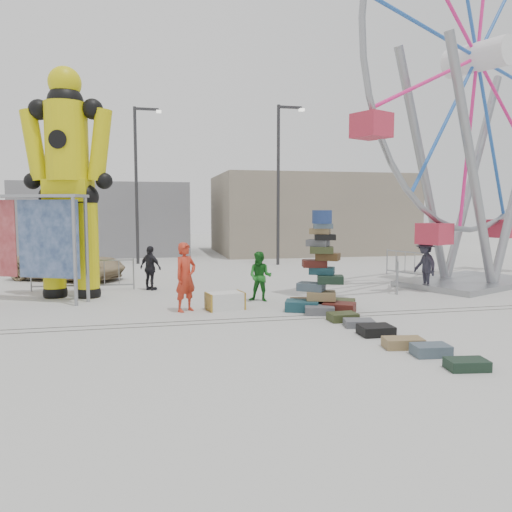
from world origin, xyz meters
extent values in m
plane|color=#9E9E99|center=(0.00, 0.00, 0.00)|extent=(90.00, 90.00, 0.00)
cube|color=#47443F|center=(0.00, 0.60, 0.00)|extent=(40.00, 0.04, 0.01)
cube|color=#47443F|center=(0.00, 1.00, 0.00)|extent=(40.00, 0.04, 0.01)
cube|color=gray|center=(7.00, 20.00, 2.50)|extent=(12.00, 8.00, 5.00)
cube|color=gray|center=(-6.00, 22.00, 2.20)|extent=(10.00, 8.00, 4.40)
cylinder|color=#2D2D30|center=(3.00, 13.00, 4.00)|extent=(0.16, 0.16, 8.00)
cube|color=#2D2D30|center=(3.60, 13.00, 7.90)|extent=(1.20, 0.15, 0.12)
cube|color=silver|center=(4.20, 13.00, 7.80)|extent=(0.25, 0.25, 0.12)
cylinder|color=#2D2D30|center=(-4.00, 15.00, 4.00)|extent=(0.16, 0.16, 8.00)
cube|color=#2D2D30|center=(-3.40, 15.00, 7.90)|extent=(1.20, 0.15, 0.12)
cube|color=silver|center=(-2.80, 15.00, 7.80)|extent=(0.25, 0.25, 0.12)
cube|color=#19434D|center=(0.65, 1.61, 0.15)|extent=(1.08, 0.92, 0.30)
cube|color=#4D1A14|center=(1.58, 1.19, 0.14)|extent=(1.04, 0.96, 0.27)
cube|color=#483017|center=(0.88, 2.13, 0.13)|extent=(0.90, 0.71, 0.25)
cube|color=#353D1E|center=(1.82, 1.71, 0.14)|extent=(0.99, 0.89, 0.27)
cube|color=#5A5C62|center=(0.97, 1.09, 0.11)|extent=(0.89, 0.71, 0.23)
cube|color=black|center=(1.44, 2.13, 0.13)|extent=(0.91, 0.82, 0.25)
cube|color=olive|center=(1.18, 1.55, 0.42)|extent=(0.93, 0.78, 0.25)
cube|color=#485967|center=(0.94, 1.70, 0.66)|extent=(0.89, 0.83, 0.23)
cube|color=#192E20|center=(1.40, 1.43, 0.89)|extent=(0.82, 0.67, 0.23)
cube|color=#19434D|center=(1.26, 1.71, 1.11)|extent=(0.82, 0.72, 0.21)
cube|color=#4D1A14|center=(1.04, 1.74, 1.31)|extent=(0.73, 0.57, 0.21)
cube|color=#483017|center=(1.36, 1.54, 1.52)|extent=(0.76, 0.71, 0.21)
cube|color=#353D1E|center=(1.16, 1.50, 1.71)|extent=(0.74, 0.61, 0.18)
cube|color=#5A5C62|center=(1.12, 1.68, 1.89)|extent=(0.72, 0.68, 0.18)
cube|color=black|center=(1.27, 1.52, 2.06)|extent=(0.66, 0.53, 0.16)
cube|color=olive|center=(1.16, 1.63, 2.22)|extent=(0.66, 0.59, 0.16)
cube|color=#485967|center=(1.20, 1.51, 2.37)|extent=(0.59, 0.46, 0.14)
cylinder|color=navy|center=(1.18, 1.55, 2.62)|extent=(0.55, 0.55, 0.36)
sphere|color=black|center=(-6.47, 5.45, 0.15)|extent=(0.76, 0.76, 0.76)
cylinder|color=#D0C60B|center=(-6.47, 5.45, 1.61)|extent=(0.70, 0.70, 3.22)
sphere|color=black|center=(-6.47, 5.45, 3.22)|extent=(0.80, 0.80, 0.80)
sphere|color=black|center=(-5.40, 5.16, 0.15)|extent=(0.76, 0.76, 0.76)
cylinder|color=#D0C60B|center=(-5.40, 5.16, 1.61)|extent=(0.70, 0.70, 3.22)
sphere|color=black|center=(-5.40, 5.16, 3.22)|extent=(0.80, 0.80, 0.80)
cube|color=#D0C60B|center=(-5.94, 5.30, 3.42)|extent=(1.57, 1.15, 0.70)
cylinder|color=#D0C60B|center=(-5.94, 5.30, 4.93)|extent=(1.31, 1.31, 2.41)
sphere|color=black|center=(-5.94, 5.30, 6.13)|extent=(1.11, 1.11, 1.11)
sphere|color=#D0C60B|center=(-5.94, 5.30, 6.74)|extent=(1.01, 1.01, 1.01)
sphere|color=black|center=(-6.76, 5.53, 5.93)|extent=(0.64, 0.64, 0.64)
cylinder|color=#D0C60B|center=(-6.96, 5.58, 4.83)|extent=(0.93, 0.72, 2.26)
sphere|color=black|center=(-7.05, 5.61, 3.72)|extent=(0.52, 0.52, 0.52)
sphere|color=black|center=(-5.11, 5.08, 5.93)|extent=(0.64, 0.64, 0.64)
cylinder|color=#D0C60B|center=(-4.92, 5.03, 4.83)|extent=(0.93, 0.72, 2.26)
sphere|color=black|center=(-4.82, 5.00, 3.72)|extent=(0.52, 0.52, 0.52)
cube|color=gray|center=(8.21, 4.86, 0.10)|extent=(6.00, 4.98, 0.21)
cylinder|color=gray|center=(7.09, 3.32, 4.14)|extent=(3.40, 1.79, 8.39)
cylinder|color=gray|center=(6.31, 5.01, 4.14)|extent=(3.40, 1.79, 8.39)
cylinder|color=gray|center=(9.32, 6.40, 4.14)|extent=(3.40, 1.79, 8.39)
cylinder|color=white|center=(8.21, 4.86, 8.27)|extent=(1.89, 2.50, 1.03)
torus|color=gray|center=(8.21, 4.86, 8.27)|extent=(11.55, 5.47, 12.62)
cube|color=#B5263C|center=(8.21, 4.86, 1.55)|extent=(1.23, 1.23, 0.72)
cylinder|color=gray|center=(-5.47, 4.04, 1.61)|extent=(0.11, 0.11, 3.22)
cube|color=gray|center=(-7.42, 4.95, 3.22)|extent=(4.41, 2.58, 0.09)
cube|color=navy|center=(-6.45, 4.50, 1.93)|extent=(1.87, 0.89, 2.36)
cube|color=silver|center=(-1.42, 2.28, 0.24)|extent=(1.13, 0.78, 0.48)
cube|color=#353D1E|center=(1.28, 0.19, 0.11)|extent=(0.73, 0.54, 0.21)
cube|color=#5A5C62|center=(1.43, -0.47, 0.09)|extent=(0.79, 0.64, 0.17)
cube|color=black|center=(1.46, -1.31, 0.11)|extent=(0.76, 0.60, 0.22)
cube|color=olive|center=(1.53, -2.40, 0.11)|extent=(0.85, 0.55, 0.21)
cube|color=#485967|center=(1.78, -3.01, 0.11)|extent=(0.75, 0.53, 0.22)
cube|color=#192E20|center=(1.94, -3.91, 0.10)|extent=(0.77, 0.53, 0.19)
imported|color=#B22C19|center=(-2.52, 2.28, 0.96)|extent=(0.84, 0.79, 1.92)
imported|color=#1A691D|center=(-0.16, 3.30, 0.77)|extent=(0.93, 0.87, 1.54)
imported|color=black|center=(-3.44, 6.21, 0.78)|extent=(0.92, 0.90, 1.56)
imported|color=#23232E|center=(6.01, 4.24, 0.88)|extent=(0.70, 1.16, 1.76)
imported|color=tan|center=(-6.65, 9.59, 0.64)|extent=(5.07, 4.12, 1.28)
camera|label=1|loc=(-3.57, -11.50, 2.84)|focal=35.00mm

